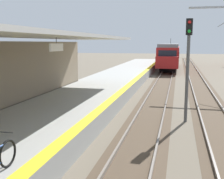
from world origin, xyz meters
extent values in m
cube|color=#999993|center=(-2.50, 16.00, 0.45)|extent=(5.00, 80.00, 0.90)
cube|color=yellow|center=(-0.25, 16.00, 0.90)|extent=(0.50, 80.00, 0.01)
cube|color=#B2B2AD|center=(-2.60, 10.25, 4.35)|extent=(4.40, 24.00, 0.16)
cube|color=white|center=(-2.20, 12.25, 3.82)|extent=(0.08, 1.40, 0.36)
cylinder|color=#333333|center=(-2.20, 12.25, 4.14)|extent=(0.03, 0.03, 0.27)
cube|color=#4C3D2D|center=(1.90, 20.00, 0.00)|extent=(2.34, 120.00, 0.01)
cube|color=slate|center=(1.18, 20.00, 0.08)|extent=(0.08, 120.00, 0.15)
cube|color=slate|center=(2.62, 20.00, 0.08)|extent=(0.08, 120.00, 0.15)
cube|color=#4C3D2D|center=(5.30, 20.00, 0.00)|extent=(2.34, 120.00, 0.01)
cube|color=slate|center=(4.58, 20.00, 0.08)|extent=(0.08, 120.00, 0.15)
cube|color=slate|center=(6.02, 20.00, 0.08)|extent=(0.08, 120.00, 0.15)
cube|color=maroon|center=(1.90, 46.19, 2.07)|extent=(2.90, 18.00, 2.70)
cube|color=slate|center=(1.90, 46.19, 3.64)|extent=(2.67, 18.00, 0.44)
cube|color=black|center=(1.90, 37.17, 2.48)|extent=(2.32, 0.06, 1.21)
cube|color=maroon|center=(1.90, 36.39, 1.60)|extent=(2.78, 1.60, 1.49)
cube|color=black|center=(3.36, 46.19, 2.48)|extent=(0.04, 15.84, 0.86)
cylinder|color=#333333|center=(1.90, 49.79, 4.31)|extent=(0.06, 0.06, 0.90)
cube|color=black|center=(1.90, 40.34, 0.36)|extent=(2.17, 2.20, 0.72)
cube|color=black|center=(1.90, 52.04, 0.36)|extent=(2.17, 2.20, 0.72)
torus|color=black|center=(-0.81, 5.97, 1.26)|extent=(0.06, 0.72, 0.72)
cylinder|color=#262626|center=(-0.81, 5.87, 1.85)|extent=(0.48, 0.03, 0.03)
cylinder|color=#4C4C4C|center=(3.77, 14.67, 2.20)|extent=(0.16, 0.16, 4.40)
cube|color=black|center=(3.77, 14.67, 4.80)|extent=(0.32, 0.24, 0.80)
sphere|color=red|center=(3.77, 14.53, 5.02)|extent=(0.16, 0.16, 0.16)
sphere|color=green|center=(3.77, 14.53, 4.58)|extent=(0.16, 0.16, 0.16)
cube|color=#9EA3A8|center=(6.37, 25.21, 6.90)|extent=(4.80, 0.16, 0.16)
camera|label=1|loc=(3.31, -0.08, 4.02)|focal=45.66mm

